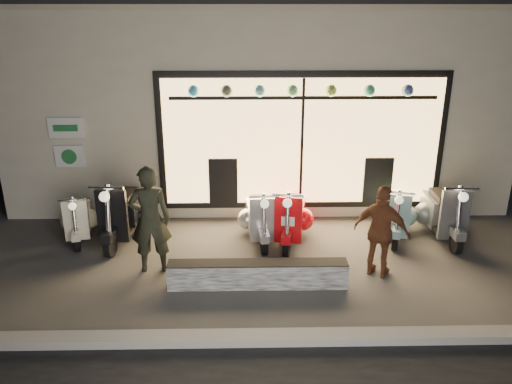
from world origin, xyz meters
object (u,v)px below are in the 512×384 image
scooter_silver (259,216)px  woman (381,232)px  graffiti_barrier (258,274)px  scooter_red (291,216)px  man (150,220)px

scooter_silver → woman: bearing=-43.6°
graffiti_barrier → scooter_silver: size_ratio=1.91×
scooter_red → man: (-2.29, -1.16, 0.45)m
graffiti_barrier → scooter_silver: (0.07, 1.76, 0.20)m
scooter_silver → graffiti_barrier: bearing=-97.4°
graffiti_barrier → woman: (1.89, 0.31, 0.54)m
woman → man: bearing=27.8°
graffiti_barrier → man: size_ratio=1.54×
scooter_silver → scooter_red: scooter_red is taller
woman → scooter_silver: bearing=-6.9°
scooter_silver → scooter_red: size_ratio=0.95×
scooter_silver → scooter_red: 0.58m
scooter_red → scooter_silver: bearing=-174.2°
man → scooter_silver: bearing=-151.1°
scooter_silver → woman: (1.82, -1.44, 0.34)m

